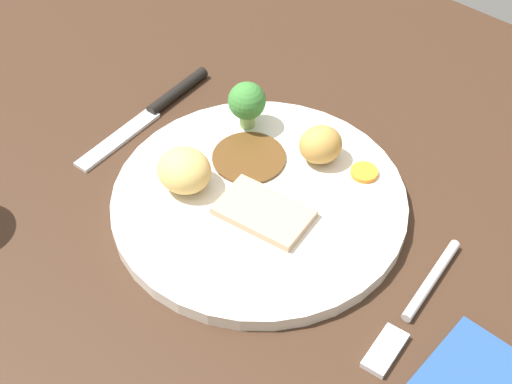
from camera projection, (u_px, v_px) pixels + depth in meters
dining_table at (237, 206)px, 72.71cm from camera, size 120.00×84.00×3.60cm
dinner_plate at (256, 205)px, 69.40cm from camera, size 27.09×27.09×1.40cm
gravy_pool at (249, 158)px, 72.44cm from camera, size 7.08×7.08×0.30cm
meat_slice_main at (264, 212)px, 67.31cm from camera, size 8.80×6.10×0.80cm
roast_potato_left at (321, 145)px, 71.24cm from camera, size 5.32×5.46×3.66cm
roast_potato_right at (184, 170)px, 68.68cm from camera, size 5.34×4.94×3.94cm
carrot_coin_front at (364, 172)px, 70.97cm from camera, size 2.59×2.59×0.45cm
broccoli_floret at (247, 102)px, 73.72cm from camera, size 3.74×3.74×5.01cm
fork at (413, 308)px, 62.00cm from camera, size 2.95×15.32×0.90cm
knife at (157, 108)px, 79.12cm from camera, size 2.31×18.55×1.20cm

